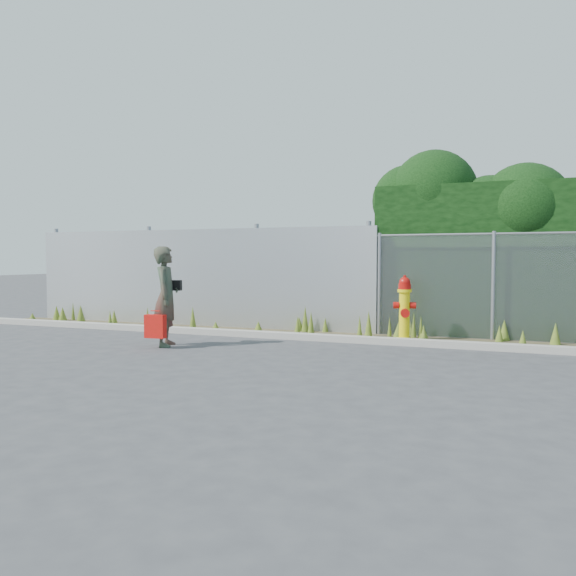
% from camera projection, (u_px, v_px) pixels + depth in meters
% --- Properties ---
extents(ground, '(80.00, 80.00, 0.00)m').
position_uv_depth(ground, '(274.00, 356.00, 8.89)').
color(ground, '#3C3C3E').
rests_on(ground, ground).
extents(curb, '(16.00, 0.22, 0.12)m').
position_uv_depth(curb, '(310.00, 337.00, 10.57)').
color(curb, '#9F998F').
rests_on(curb, ground).
extents(weed_strip, '(16.00, 1.36, 0.55)m').
position_uv_depth(weed_strip, '(319.00, 329.00, 11.27)').
color(weed_strip, '#473E28').
rests_on(weed_strip, ground).
extents(corrugated_fence, '(8.50, 0.21, 2.30)m').
position_uv_depth(corrugated_fence, '(193.00, 278.00, 12.80)').
color(corrugated_fence, '#AEB0B5').
rests_on(corrugated_fence, ground).
extents(chainlink_fence, '(6.50, 0.07, 2.05)m').
position_uv_depth(chainlink_fence, '(555.00, 287.00, 10.11)').
color(chainlink_fence, gray).
rests_on(chainlink_fence, ground).
extents(hedge, '(7.57, 2.06, 3.82)m').
position_uv_depth(hedge, '(553.00, 232.00, 10.99)').
color(hedge, black).
rests_on(hedge, ground).
extents(fire_hydrant, '(0.41, 0.37, 1.23)m').
position_uv_depth(fire_hydrant, '(404.00, 309.00, 10.38)').
color(fire_hydrant, yellow).
rests_on(fire_hydrant, ground).
extents(woman, '(0.62, 0.75, 1.75)m').
position_uv_depth(woman, '(166.00, 296.00, 9.82)').
color(woman, '#0F6342').
rests_on(woman, ground).
extents(red_tote_bag, '(0.36, 0.13, 0.47)m').
position_uv_depth(red_tote_bag, '(155.00, 326.00, 9.58)').
color(red_tote_bag, '#B8150A').
extents(black_shoulder_bag, '(0.24, 0.10, 0.18)m').
position_uv_depth(black_shoulder_bag, '(175.00, 285.00, 9.88)').
color(black_shoulder_bag, black).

